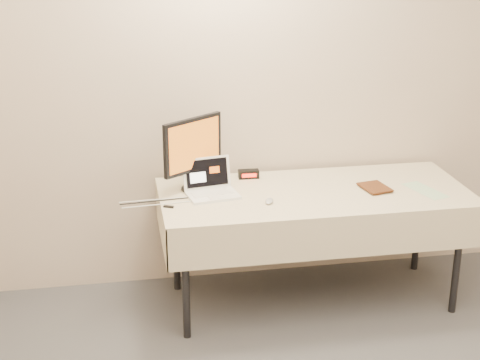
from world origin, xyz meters
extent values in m
cube|color=beige|center=(0.00, 2.50, 1.35)|extent=(4.00, 0.10, 2.70)
cylinder|color=black|center=(-0.82, 1.75, 0.34)|extent=(0.04, 0.04, 0.69)
cylinder|color=black|center=(0.82, 1.75, 0.34)|extent=(0.04, 0.04, 0.69)
cylinder|color=black|center=(-0.82, 2.34, 0.34)|extent=(0.04, 0.04, 0.69)
cylinder|color=black|center=(0.82, 2.34, 0.34)|extent=(0.04, 0.04, 0.69)
cube|color=gray|center=(0.00, 2.04, 0.71)|extent=(1.80, 0.75, 0.04)
cube|color=beige|center=(0.00, 2.04, 0.73)|extent=(1.86, 0.81, 0.01)
cube|color=beige|center=(0.00, 1.64, 0.60)|extent=(1.86, 0.01, 0.25)
cube|color=beige|center=(0.00, 2.45, 0.60)|extent=(1.86, 0.01, 0.25)
cube|color=beige|center=(-0.93, 2.04, 0.60)|extent=(0.01, 0.81, 0.25)
cube|color=beige|center=(0.93, 2.04, 0.60)|extent=(0.01, 0.81, 0.25)
cube|color=white|center=(-0.62, 2.07, 0.75)|extent=(0.32, 0.25, 0.02)
cube|color=white|center=(-0.64, 2.19, 0.85)|extent=(0.30, 0.10, 0.19)
cube|color=black|center=(-0.64, 2.19, 0.85)|extent=(0.26, 0.08, 0.16)
cylinder|color=black|center=(-0.71, 2.20, 0.74)|extent=(0.21, 0.21, 0.01)
cube|color=black|center=(-0.71, 2.20, 0.81)|extent=(0.04, 0.04, 0.11)
cube|color=black|center=(-0.71, 2.20, 1.02)|extent=(0.37, 0.27, 0.33)
cube|color=orange|center=(-0.71, 2.20, 1.02)|extent=(0.32, 0.23, 0.28)
imported|color=brown|center=(0.30, 2.00, 0.84)|extent=(0.15, 0.05, 0.20)
cube|color=black|center=(-0.35, 2.34, 0.76)|extent=(0.13, 0.06, 0.05)
cube|color=#FF200C|center=(-0.35, 2.32, 0.76)|extent=(0.09, 0.00, 0.02)
ellipsoid|color=#B6B6B8|center=(-0.31, 1.91, 0.75)|extent=(0.07, 0.10, 0.02)
cube|color=#BDE7B8|center=(0.66, 1.94, 0.74)|extent=(0.20, 0.33, 0.00)
cube|color=black|center=(-0.89, 1.94, 0.74)|extent=(0.06, 0.04, 0.01)
camera|label=1|loc=(-1.17, -1.94, 2.32)|focal=55.00mm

